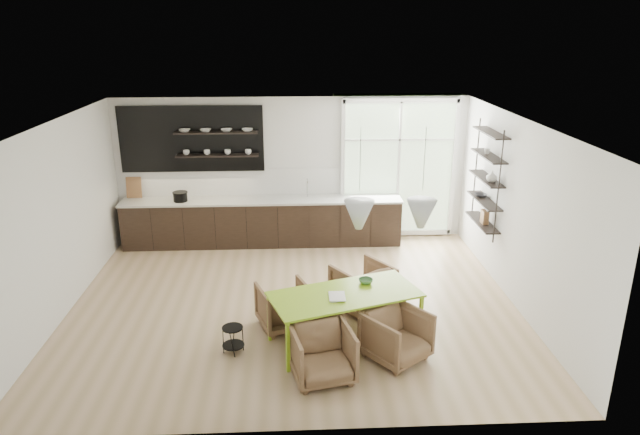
{
  "coord_description": "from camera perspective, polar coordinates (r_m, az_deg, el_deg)",
  "views": [
    {
      "loc": [
        0.01,
        -8.18,
        4.25
      ],
      "look_at": [
        0.45,
        0.6,
        1.24
      ],
      "focal_mm": 32.0,
      "sensor_mm": 36.0,
      "label": 1
    }
  ],
  "objects": [
    {
      "name": "armchair_front_left",
      "position": [
        7.3,
        0.23,
        -13.46
      ],
      "size": [
        0.88,
        0.9,
        0.69
      ],
      "primitive_type": "imported",
      "rotation": [
        0.0,
        0.0,
        0.22
      ],
      "color": "brown",
      "rests_on": "ground"
    },
    {
      "name": "armchair_front_right",
      "position": [
        7.74,
        7.67,
        -11.64
      ],
      "size": [
        1.04,
        1.04,
        0.68
      ],
      "primitive_type": "imported",
      "rotation": [
        0.0,
        0.0,
        0.66
      ],
      "color": "brown",
      "rests_on": "ground"
    },
    {
      "name": "room",
      "position": [
        9.71,
        0.65,
        2.19
      ],
      "size": [
        7.02,
        6.01,
        2.91
      ],
      "color": "tan",
      "rests_on": "ground"
    },
    {
      "name": "table_bowl",
      "position": [
        8.18,
        4.59,
        -6.35
      ],
      "size": [
        0.27,
        0.27,
        0.06
      ],
      "primitive_type": "imported",
      "rotation": [
        0.0,
        0.0,
        0.47
      ],
      "color": "#3F713E",
      "rests_on": "dining_table"
    },
    {
      "name": "wire_stool",
      "position": [
        7.94,
        -8.71,
        -11.64
      ],
      "size": [
        0.3,
        0.3,
        0.38
      ],
      "rotation": [
        0.0,
        0.0,
        0.02
      ],
      "color": "black",
      "rests_on": "ground"
    },
    {
      "name": "right_shelving",
      "position": [
        10.27,
        16.32,
        3.46
      ],
      "size": [
        0.26,
        1.22,
        1.9
      ],
      "color": "black",
      "rests_on": "ground"
    },
    {
      "name": "table_book",
      "position": [
        7.75,
        0.89,
        -7.94
      ],
      "size": [
        0.22,
        0.3,
        0.03
      ],
      "primitive_type": "imported",
      "rotation": [
        0.0,
        0.0,
        -0.01
      ],
      "color": "white",
      "rests_on": "dining_table"
    },
    {
      "name": "armchair_back_left",
      "position": [
        8.44,
        -3.61,
        -8.82
      ],
      "size": [
        0.91,
        0.92,
        0.66
      ],
      "primitive_type": "imported",
      "rotation": [
        0.0,
        0.0,
        3.48
      ],
      "color": "brown",
      "rests_on": "ground"
    },
    {
      "name": "kitchen_run",
      "position": [
        11.49,
        -6.22,
        0.25
      ],
      "size": [
        5.54,
        0.69,
        2.75
      ],
      "color": "black",
      "rests_on": "ground"
    },
    {
      "name": "dining_table",
      "position": [
        7.9,
        2.51,
        -7.92
      ],
      "size": [
        2.22,
        1.52,
        0.74
      ],
      "rotation": [
        0.0,
        0.0,
        0.33
      ],
      "color": "#8EC21D",
      "rests_on": "ground"
    },
    {
      "name": "armchair_back_right",
      "position": [
        8.94,
        4.25,
        -6.92
      ],
      "size": [
        1.09,
        1.1,
        0.73
      ],
      "primitive_type": "imported",
      "rotation": [
        0.0,
        0.0,
        3.71
      ],
      "color": "brown",
      "rests_on": "ground"
    }
  ]
}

